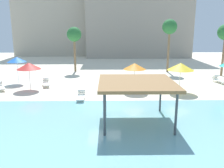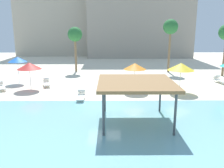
% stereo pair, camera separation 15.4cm
% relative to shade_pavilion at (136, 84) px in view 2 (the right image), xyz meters
% --- Properties ---
extents(ground_plane, '(80.00, 80.00, 0.00)m').
position_rel_shade_pavilion_xyz_m(ground_plane, '(-1.99, 2.91, -2.47)').
color(ground_plane, beige).
extents(lagoon_water, '(44.00, 13.50, 0.04)m').
position_rel_shade_pavilion_xyz_m(lagoon_water, '(-1.99, -2.34, -2.45)').
color(lagoon_water, '#7AB7C1').
rests_on(lagoon_water, ground).
extents(shade_pavilion, '(4.55, 4.55, 2.62)m').
position_rel_shade_pavilion_xyz_m(shade_pavilion, '(0.00, 0.00, 0.00)').
color(shade_pavilion, '#42474C').
rests_on(shade_pavilion, ground).
extents(beach_umbrella_blue_0, '(1.93, 1.93, 2.79)m').
position_rel_shade_pavilion_xyz_m(beach_umbrella_blue_0, '(-11.28, 11.06, 0.05)').
color(beach_umbrella_blue_0, silver).
rests_on(beach_umbrella_blue_0, ground).
extents(beach_umbrella_orange_1, '(2.07, 2.07, 2.62)m').
position_rel_shade_pavilion_xyz_m(beach_umbrella_orange_1, '(0.72, 7.57, -0.14)').
color(beach_umbrella_orange_1, silver).
rests_on(beach_umbrella_orange_1, ground).
extents(beach_umbrella_red_2, '(2.26, 2.26, 2.57)m').
position_rel_shade_pavilion_xyz_m(beach_umbrella_red_2, '(-9.17, 8.36, -0.21)').
color(beach_umbrella_red_2, silver).
rests_on(beach_umbrella_red_2, ground).
extents(beach_umbrella_yellow_3, '(2.38, 2.38, 2.68)m').
position_rel_shade_pavilion_xyz_m(beach_umbrella_yellow_3, '(4.85, 7.19, -0.12)').
color(beach_umbrella_yellow_3, silver).
rests_on(beach_umbrella_yellow_3, ground).
extents(lounge_chair_1, '(0.91, 1.97, 0.74)m').
position_rel_shade_pavilion_xyz_m(lounge_chair_1, '(10.21, 10.82, -2.14)').
color(lounge_chair_1, white).
rests_on(lounge_chair_1, ground).
extents(lounge_chair_2, '(1.52, 1.92, 0.74)m').
position_rel_shade_pavilion_xyz_m(lounge_chair_2, '(-11.96, 8.15, -2.14)').
color(lounge_chair_2, white).
rests_on(lounge_chair_2, ground).
extents(lounge_chair_3, '(0.61, 1.90, 0.74)m').
position_rel_shade_pavilion_xyz_m(lounge_chair_3, '(-0.90, 8.09, -2.14)').
color(lounge_chair_3, white).
rests_on(lounge_chair_3, ground).
extents(lounge_chair_4, '(1.57, 1.90, 0.74)m').
position_rel_shade_pavilion_xyz_m(lounge_chair_4, '(2.35, 10.24, -2.14)').
color(lounge_chair_4, white).
rests_on(lounge_chair_4, ground).
extents(lounge_chair_5, '(0.66, 1.91, 0.74)m').
position_rel_shade_pavilion_xyz_m(lounge_chair_5, '(-3.94, 4.87, -2.14)').
color(lounge_chair_5, white).
rests_on(lounge_chair_5, ground).
extents(lounge_chair_6, '(1.11, 1.99, 0.74)m').
position_rel_shade_pavilion_xyz_m(lounge_chair_6, '(-7.99, 9.64, -2.14)').
color(lounge_chair_6, white).
rests_on(lounge_chair_6, ground).
extents(palm_tree_1, '(1.90, 1.90, 6.84)m').
position_rel_shade_pavilion_xyz_m(palm_tree_1, '(6.23, 17.23, 3.24)').
color(palm_tree_1, brown).
rests_on(palm_tree_1, ground).
extents(palm_tree_2, '(1.90, 1.90, 5.88)m').
position_rel_shade_pavilion_xyz_m(palm_tree_2, '(-6.10, 17.79, 2.33)').
color(palm_tree_2, brown).
rests_on(palm_tree_2, ground).
extents(hotel_block_0, '(18.66, 9.17, 16.33)m').
position_rel_shade_pavilion_xyz_m(hotel_block_0, '(-11.65, 39.87, 5.70)').
color(hotel_block_0, '#B2A893').
rests_on(hotel_block_0, ground).
extents(hotel_block_1, '(20.27, 10.61, 17.88)m').
position_rel_shade_pavilion_xyz_m(hotel_block_1, '(4.33, 36.56, 6.47)').
color(hotel_block_1, '#9E9384').
rests_on(hotel_block_1, ground).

